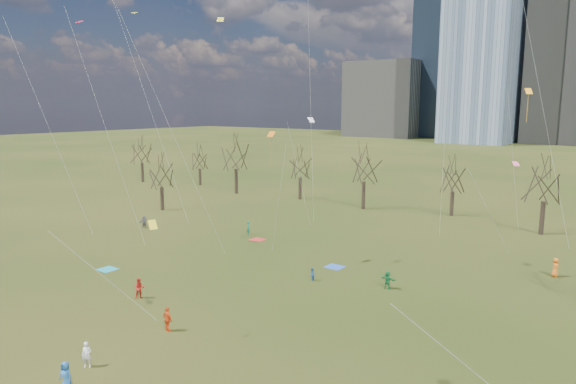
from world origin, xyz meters
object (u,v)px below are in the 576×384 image
Objects in this scene: person_0 at (66,376)px; blanket_teal at (107,269)px; blanket_navy at (335,267)px; person_4 at (168,319)px; blanket_crimson at (258,240)px; person_1 at (87,355)px; person_2 at (140,288)px.

blanket_teal is at bearing 128.12° from person_0.
person_0 reaches higher than blanket_navy.
person_4 reaches higher than blanket_navy.
blanket_crimson is at bearing 75.19° from blanket_teal.
person_4 is at bearing -20.20° from blanket_teal.
person_1 is (-1.77, -24.47, 0.74)m from blanket_navy.
person_0 is at bearing -101.16° from person_1.
person_0 reaches higher than blanket_teal.
person_4 is (0.01, 5.96, 0.09)m from person_1.
person_1 is 0.92× the size of person_2.
person_1 is at bearing -110.15° from person_2.
blanket_teal is 15.74m from person_4.
person_4 is at bearing -79.04° from person_2.
person_1 is 5.96m from person_4.
person_0 is at bearing -39.98° from blanket_teal.
person_0 is 8.07m from person_4.
person_2 reaches higher than blanket_crimson.
person_0 is at bearing -91.12° from blanket_navy.
blanket_teal is 21.06m from blanket_navy.
person_2 is at bearing -117.06° from blanket_navy.
person_0 reaches higher than blanket_crimson.
person_2 is (-6.35, 8.58, 0.07)m from person_1.
blanket_teal is 1.00× the size of blanket_crimson.
person_1 is (10.40, -27.80, 0.74)m from blanket_crimson.
blanket_navy is 17.86m from person_2.
person_0 is at bearing -68.66° from blanket_crimson.
person_1 is at bearing -94.13° from blanket_navy.
person_1 is at bearing -37.69° from blanket_teal.
blanket_crimson is (4.34, 16.41, 0.00)m from blanket_teal.
blanket_teal is 1.00× the size of blanket_navy.
person_4 is (10.41, -21.84, 0.83)m from blanket_crimson.
person_0 is at bearing 107.54° from person_4.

